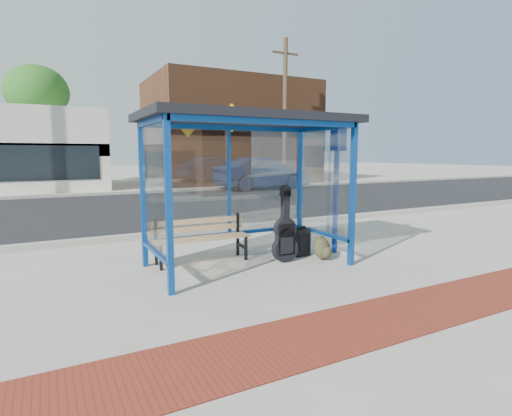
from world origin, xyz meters
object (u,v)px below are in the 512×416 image
backpack (323,249)px  fire_hydrant (298,177)px  guitar_bag (285,236)px  parked_car (262,174)px  suitcase (301,242)px  bench (201,236)px

backpack → fire_hydrant: (9.00, 14.18, 0.25)m
guitar_bag → fire_hydrant: bearing=57.1°
backpack → parked_car: size_ratio=0.08×
fire_hydrant → backpack: bearing=-122.4°
guitar_bag → suitcase: bearing=26.5°
bench → suitcase: bench is taller
guitar_bag → bench: bearing=153.1°
parked_car → bench: bearing=142.6°
suitcase → parked_car: parked_car is taller
suitcase → bench: bearing=157.1°
bench → parked_car: bearing=59.0°
suitcase → backpack: bearing=-73.9°
fire_hydrant → guitar_bag: bearing=-124.6°
bench → suitcase: (1.72, -0.46, -0.19)m
bench → backpack: bench is taller
guitar_bag → backpack: (0.66, -0.19, -0.26)m
suitcase → backpack: 0.45m
suitcase → fire_hydrant: size_ratio=0.65×
bench → fire_hydrant: (10.90, 13.31, 0.00)m
bench → fire_hydrant: 17.21m
bench → backpack: (1.90, -0.87, -0.25)m
bench → backpack: bearing=-22.7°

